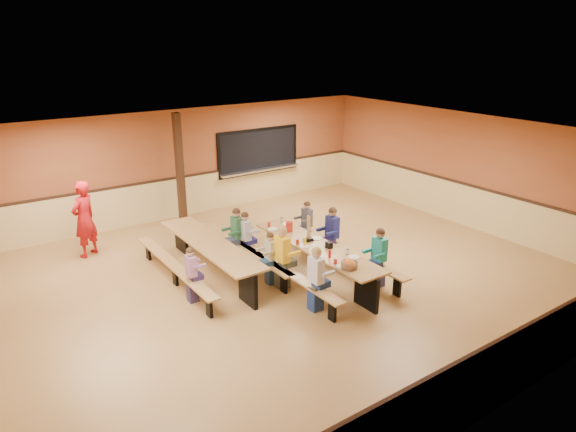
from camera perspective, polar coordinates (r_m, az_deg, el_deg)
ground at (r=10.89m, az=-1.07°, el=-7.11°), size 12.00×12.00×0.00m
room_envelope at (r=10.60m, az=-1.09°, el=-3.77°), size 12.04×10.04×3.02m
kitchen_pass_through at (r=15.69m, az=-3.29°, el=6.99°), size 2.78×0.28×1.38m
structural_post at (r=13.96m, az=-11.92°, el=5.07°), size 0.18×0.18×3.00m
cafeteria_table_main at (r=10.78m, az=3.15°, el=-4.34°), size 1.91×3.70×0.74m
cafeteria_table_second at (r=11.03m, az=-8.60°, el=-3.99°), size 1.91×3.70×0.74m
seated_child_white_left at (r=9.53m, az=3.12°, el=-7.05°), size 0.39×0.32×1.25m
seated_adult_yellow at (r=10.33m, az=-0.65°, el=-4.66°), size 0.42×0.34×1.31m
seated_child_grey_left at (r=11.49m, az=-4.75°, el=-2.46°), size 0.36×0.29×1.19m
seated_child_teal_right at (r=10.57m, az=10.07°, el=-4.60°), size 0.38×0.31×1.24m
seated_child_navy_right at (r=11.57m, az=4.92°, el=-2.11°), size 0.40×0.32×1.26m
seated_child_char_right at (r=12.28m, az=2.11°, el=-1.02°), size 0.34×0.28×1.15m
seated_child_purple_sec at (r=10.00m, az=-10.67°, el=-6.49°), size 0.32×0.26×1.11m
seated_child_green_sec at (r=11.59m, az=-5.67°, el=-2.15°), size 0.39×0.32×1.24m
seated_child_tan_sec at (r=10.52m, az=-1.96°, el=-4.77°), size 0.32×0.26×1.11m
standing_woman at (r=12.62m, az=-21.70°, el=-0.31°), size 0.78×0.72×1.80m
punch_pitcher at (r=11.39m, az=0.15°, el=-1.22°), size 0.16×0.16×0.22m
chip_bowl at (r=9.72m, az=6.83°, el=-5.36°), size 0.32×0.32×0.15m
napkin_dispenser at (r=10.57m, az=4.58°, el=-3.24°), size 0.10×0.14×0.13m
condiment_mustard at (r=10.66m, az=1.88°, el=-2.86°), size 0.06×0.06×0.17m
condiment_ketchup at (r=10.11m, az=4.65°, el=-4.20°), size 0.06×0.06×0.17m
table_paddle at (r=10.88m, az=2.28°, el=-2.10°), size 0.16×0.16×0.56m
place_settings at (r=10.68m, az=3.17°, el=-3.02°), size 0.65×3.30×0.11m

